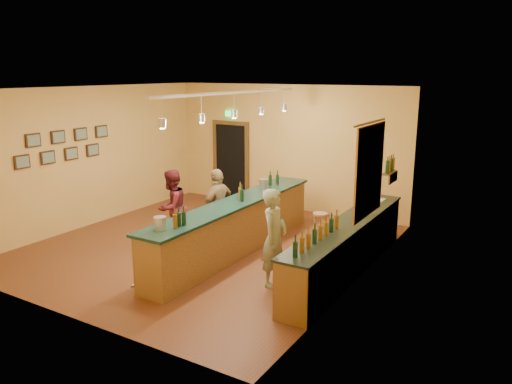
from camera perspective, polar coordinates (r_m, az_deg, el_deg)
The scene contains 17 objects.
floor at distance 10.42m, azimuth -5.63°, elevation -6.18°, with size 7.00×7.00×0.00m, color brown.
ceiling at distance 9.80m, azimuth -6.08°, elevation 11.69°, with size 6.50×7.00×0.02m, color silver.
wall_back at distance 12.92m, azimuth 3.50°, elevation 5.08°, with size 6.50×0.02×3.20m, color gold.
wall_front at distance 7.56m, azimuth -21.91°, elevation -2.10°, with size 6.50×0.02×3.20m, color gold.
wall_left at distance 12.19m, azimuth -18.22°, elevation 3.90°, with size 0.02×7.00×3.20m, color gold.
wall_right at distance 8.49m, azimuth 12.03°, elevation 0.25°, with size 0.02×7.00×3.20m, color gold.
doorway at distance 13.83m, azimuth -2.84°, elevation 3.67°, with size 1.15×0.09×2.48m.
tapestry at distance 8.81m, azimuth 12.85°, elevation 2.36°, with size 0.03×1.40×1.60m, color maroon.
bottle_shelf at distance 10.27m, azimuth 15.14°, elevation 2.76°, with size 0.17×0.55×0.54m.
picture_grid at distance 11.64m, azimuth -21.00°, elevation 4.99°, with size 0.06×2.20×0.70m, color #382111, non-canonical shape.
back_counter at distance 9.05m, azimuth 10.38°, elevation -6.18°, with size 0.60×4.55×1.27m.
tasting_bar at distance 9.83m, azimuth -2.40°, elevation -3.61°, with size 0.73×5.10×1.38m.
pendant_track at distance 9.41m, azimuth -2.53°, elevation 10.35°, with size 0.11×4.60×0.50m.
bartender at distance 8.32m, azimuth 2.11°, elevation -5.24°, with size 0.61×0.40×1.66m, color gray.
customer_a at distance 10.43m, azimuth -9.60°, elevation -1.75°, with size 0.77×0.60×1.57m, color #59191E.
customer_b at distance 10.24m, azimuth -4.32°, elevation -1.77°, with size 0.94×0.39×1.61m, color #997A51.
bar_stool at distance 10.50m, azimuth 7.34°, elevation -3.17°, with size 0.32×0.32×0.65m.
Camera 1 is at (5.89, -7.83, 3.53)m, focal length 35.00 mm.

